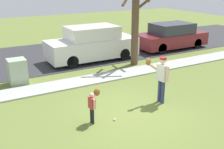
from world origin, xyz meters
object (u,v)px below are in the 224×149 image
object	(u,v)px
person_child	(93,102)
parked_suv_maroon	(171,36)
baseball	(115,120)
parked_van_white	(92,44)
street_tree_near	(135,16)
person_adult	(161,75)
utility_cabinet	(17,72)

from	to	relation	value
person_child	parked_suv_maroon	distance (m)	10.91
baseball	parked_van_white	world-z (taller)	parked_van_white
baseball	street_tree_near	xyz separation A→B (m)	(4.04, 4.92, 2.49)
parked_van_white	person_adult	bearing A→B (deg)	-92.76
parked_van_white	baseball	bearing A→B (deg)	-109.94
person_child	parked_suv_maroon	xyz separation A→B (m)	(8.76, 6.51, 0.10)
baseball	person_child	bearing A→B (deg)	158.48
utility_cabinet	parked_van_white	world-z (taller)	parked_van_white
person_adult	parked_van_white	size ratio (longest dim) A/B	0.35
utility_cabinet	parked_suv_maroon	bearing A→B (deg)	9.92
street_tree_near	parked_van_white	world-z (taller)	street_tree_near
street_tree_near	parked_suv_maroon	xyz separation A→B (m)	(4.09, 1.83, -1.74)
street_tree_near	utility_cabinet	bearing A→B (deg)	179.35
baseball	parked_van_white	bearing A→B (deg)	70.06
person_child	baseball	bearing A→B (deg)	-25.36
baseball	person_adult	bearing A→B (deg)	10.84
parked_suv_maroon	person_adult	bearing A→B (deg)	-133.28
utility_cabinet	parked_suv_maroon	xyz separation A→B (m)	(10.10, 1.77, 0.24)
person_child	utility_cabinet	distance (m)	4.93
person_adult	parked_van_white	xyz separation A→B (m)	(0.31, 6.37, -0.17)
utility_cabinet	parked_suv_maroon	size ratio (longest dim) A/B	0.23
street_tree_near	parked_van_white	distance (m)	2.93
person_adult	street_tree_near	size ratio (longest dim) A/B	0.36
utility_cabinet	parked_suv_maroon	distance (m)	10.25
street_tree_near	parked_van_white	size ratio (longest dim) A/B	0.95
parked_van_white	parked_suv_maroon	xyz separation A→B (m)	(5.67, -0.03, -0.11)
person_child	baseball	xyz separation A→B (m)	(0.63, -0.25, -0.66)
person_adult	street_tree_near	distance (m)	5.10
person_adult	baseball	xyz separation A→B (m)	(-2.15, -0.41, -1.04)
parked_van_white	parked_suv_maroon	size ratio (longest dim) A/B	1.06
baseball	utility_cabinet	bearing A→B (deg)	111.51
person_adult	person_child	bearing A→B (deg)	-0.43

